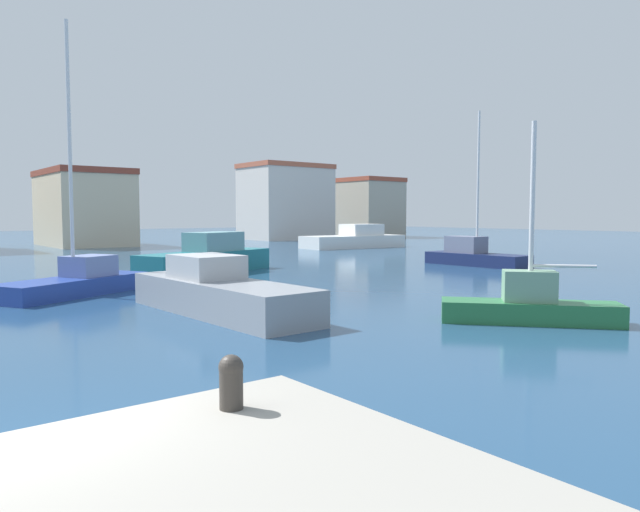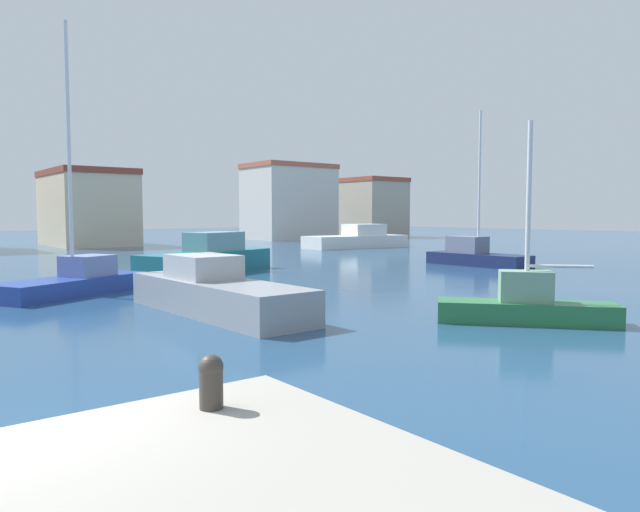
# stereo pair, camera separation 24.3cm
# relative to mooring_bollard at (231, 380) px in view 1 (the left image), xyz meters

# --- Properties ---
(water) EXTENTS (160.00, 160.00, 0.00)m
(water) POSITION_rel_mooring_bollard_xyz_m (13.17, 21.29, -1.13)
(water) COLOR navy
(water) RESTS_ON ground
(mooring_bollard) EXTENTS (0.24, 0.24, 0.52)m
(mooring_bollard) POSITION_rel_mooring_bollard_xyz_m (0.00, 0.00, 0.00)
(mooring_bollard) COLOR #38332D
(mooring_bollard) RESTS_ON pier_quay
(sailboat_blue_inner_mooring) EXTENTS (5.56, 4.02, 9.00)m
(sailboat_blue_inner_mooring) POSITION_rel_mooring_bollard_xyz_m (3.01, 15.65, -0.64)
(sailboat_blue_inner_mooring) COLOR #233D93
(sailboat_blue_inner_mooring) RESTS_ON water
(motorboat_teal_distant_east) EXTENTS (7.50, 4.42, 1.87)m
(motorboat_teal_distant_east) POSITION_rel_mooring_bollard_xyz_m (10.01, 19.70, -0.44)
(motorboat_teal_distant_east) COLOR #1E707A
(motorboat_teal_distant_east) RESTS_ON water
(motorboat_grey_far_right) EXTENTS (2.09, 7.00, 1.57)m
(motorboat_grey_far_right) POSITION_rel_mooring_bollard_xyz_m (4.94, 9.38, -0.57)
(motorboat_grey_far_right) COLOR gray
(motorboat_grey_far_right) RESTS_ON water
(motorboat_white_distant_north) EXTENTS (8.83, 3.49, 1.91)m
(motorboat_white_distant_north) POSITION_rel_mooring_bollard_xyz_m (28.98, 30.82, -0.45)
(motorboat_white_distant_north) COLOR white
(motorboat_white_distant_north) RESTS_ON water
(sailboat_green_behind_lamppost) EXTENTS (3.61, 3.95, 4.97)m
(sailboat_green_behind_lamppost) POSITION_rel_mooring_bollard_xyz_m (10.34, 3.32, -0.67)
(sailboat_green_behind_lamppost) COLOR #28703D
(sailboat_green_behind_lamppost) RESTS_ON water
(sailboat_navy_outer_mooring) EXTENTS (1.88, 5.64, 8.07)m
(sailboat_navy_outer_mooring) POSITION_rel_mooring_bollard_xyz_m (22.93, 14.53, -0.56)
(sailboat_navy_outer_mooring) COLOR #19234C
(sailboat_navy_outer_mooring) RESTS_ON water
(waterfront_apartments) EXTENTS (6.24, 9.71, 6.49)m
(waterfront_apartments) POSITION_rel_mooring_bollard_xyz_m (12.77, 47.69, 2.12)
(waterfront_apartments) COLOR beige
(waterfront_apartments) RESTS_ON ground
(harbor_office) EXTENTS (8.83, 6.58, 8.09)m
(harbor_office) POSITION_rel_mooring_bollard_xyz_m (33.93, 47.65, 2.92)
(harbor_office) COLOR beige
(harbor_office) RESTS_ON ground
(yacht_club) EXTENTS (6.23, 8.72, 7.01)m
(yacht_club) POSITION_rel_mooring_bollard_xyz_m (45.66, 48.08, 2.38)
(yacht_club) COLOR #B2A893
(yacht_club) RESTS_ON ground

